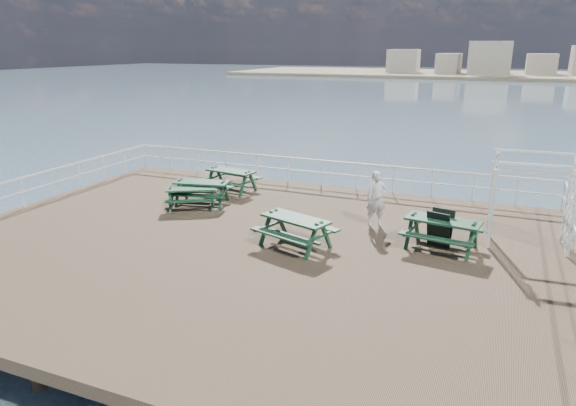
# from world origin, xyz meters

# --- Properties ---
(ground) EXTENTS (18.00, 14.00, 0.30)m
(ground) POSITION_xyz_m (0.00, 0.00, -0.15)
(ground) COLOR brown
(ground) RESTS_ON ground
(sea_backdrop) EXTENTS (300.00, 300.00, 9.20)m
(sea_backdrop) POSITION_xyz_m (12.54, 134.07, -0.51)
(sea_backdrop) COLOR #3F576B
(sea_backdrop) RESTS_ON ground
(railing) EXTENTS (17.77, 13.76, 1.10)m
(railing) POSITION_xyz_m (-0.07, 2.57, 0.87)
(railing) COLOR white
(railing) RESTS_ON ground
(picnic_table_a) EXTENTS (2.19, 2.06, 0.84)m
(picnic_table_a) POSITION_xyz_m (-3.24, 2.20, 0.54)
(picnic_table_a) COLOR #14391E
(picnic_table_a) RESTS_ON ground
(picnic_table_b) EXTENTS (2.17, 1.85, 0.95)m
(picnic_table_b) POSITION_xyz_m (-3.06, 4.75, 0.61)
(picnic_table_b) COLOR #14391E
(picnic_table_b) RESTS_ON ground
(picnic_table_c) EXTENTS (2.23, 1.90, 0.98)m
(picnic_table_c) POSITION_xyz_m (5.39, 1.67, 0.63)
(picnic_table_c) COLOR #14391E
(picnic_table_c) RESTS_ON ground
(picnic_table_d) EXTENTS (2.23, 1.94, 0.95)m
(picnic_table_d) POSITION_xyz_m (-3.19, 2.80, 0.61)
(picnic_table_d) COLOR #14391E
(picnic_table_d) RESTS_ON ground
(picnic_table_e) EXTENTS (2.42, 2.17, 0.98)m
(picnic_table_e) POSITION_xyz_m (1.50, 0.23, 0.63)
(picnic_table_e) COLOR #14391E
(picnic_table_e) RESTS_ON ground
(trellis_arbor) EXTENTS (2.29, 1.32, 2.76)m
(trellis_arbor) POSITION_xyz_m (7.60, 2.87, 1.22)
(trellis_arbor) COLOR white
(trellis_arbor) RESTS_ON ground
(sandwich_board) EXTENTS (0.76, 0.64, 1.09)m
(sandwich_board) POSITION_xyz_m (5.30, 1.80, 0.53)
(sandwich_board) COLOR black
(sandwich_board) RESTS_ON ground
(person) EXTENTS (0.77, 0.68, 1.77)m
(person) POSITION_xyz_m (3.20, 2.89, 0.89)
(person) COLOR silver
(person) RESTS_ON ground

